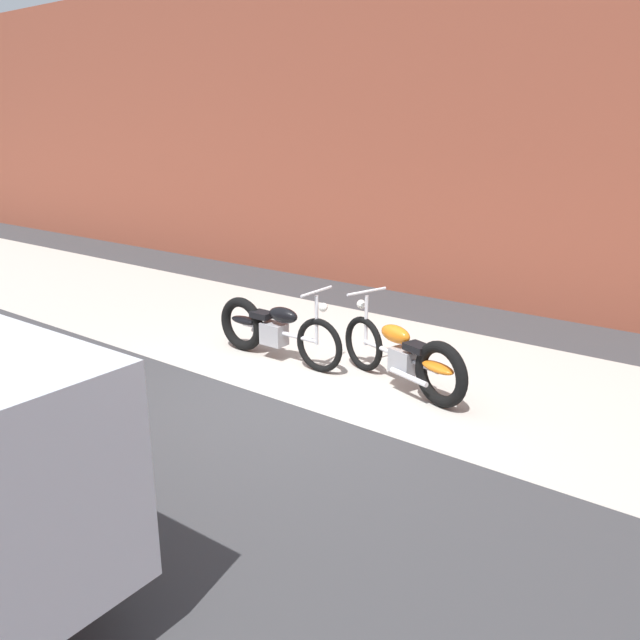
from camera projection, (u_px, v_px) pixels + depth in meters
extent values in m
plane|color=#38383A|center=(276.00, 399.00, 7.03)|extent=(80.00, 80.00, 0.00)
cube|color=#B2ADA3|center=(363.00, 355.00, 8.37)|extent=(36.00, 3.50, 0.01)
cube|color=brown|center=(486.00, 125.00, 10.15)|extent=(36.00, 0.50, 5.81)
torus|color=black|center=(319.00, 345.00, 7.73)|extent=(0.68, 0.08, 0.68)
torus|color=black|center=(242.00, 324.00, 8.48)|extent=(0.73, 0.13, 0.73)
cylinder|color=silver|center=(279.00, 332.00, 8.10)|extent=(1.24, 0.06, 0.06)
cube|color=#99999E|center=(274.00, 334.00, 8.16)|extent=(0.32, 0.22, 0.28)
ellipsoid|color=black|center=(283.00, 315.00, 7.98)|extent=(0.44, 0.19, 0.20)
ellipsoid|color=black|center=(244.00, 320.00, 8.44)|extent=(0.44, 0.18, 0.10)
cube|color=black|center=(262.00, 315.00, 8.21)|extent=(0.28, 0.20, 0.08)
cylinder|color=silver|center=(317.00, 320.00, 7.67)|extent=(0.04, 0.04, 0.62)
cylinder|color=silver|center=(317.00, 291.00, 7.56)|extent=(0.04, 0.58, 0.03)
sphere|color=white|center=(323.00, 307.00, 7.56)|extent=(0.11, 0.11, 0.11)
cylinder|color=silver|center=(268.00, 333.00, 8.44)|extent=(0.55, 0.06, 0.06)
torus|color=black|center=(363.00, 344.00, 7.79)|extent=(0.67, 0.28, 0.68)
torus|color=black|center=(441.00, 374.00, 6.77)|extent=(0.74, 0.34, 0.73)
cylinder|color=silver|center=(400.00, 356.00, 7.27)|extent=(1.19, 0.43, 0.06)
cube|color=#99999E|center=(404.00, 361.00, 7.22)|extent=(0.37, 0.31, 0.28)
ellipsoid|color=orange|center=(396.00, 334.00, 7.26)|extent=(0.48, 0.31, 0.20)
ellipsoid|color=orange|center=(438.00, 368.00, 6.79)|extent=(0.47, 0.30, 0.10)
cube|color=black|center=(417.00, 347.00, 7.00)|extent=(0.33, 0.28, 0.08)
cylinder|color=silver|center=(366.00, 320.00, 7.67)|extent=(0.06, 0.06, 0.62)
cylinder|color=silver|center=(367.00, 291.00, 7.56)|extent=(0.21, 0.56, 0.03)
sphere|color=white|center=(361.00, 304.00, 7.69)|extent=(0.11, 0.11, 0.11)
cylinder|color=silver|center=(409.00, 377.00, 6.97)|extent=(0.54, 0.22, 0.06)
cylinder|color=black|center=(26.00, 507.00, 4.26)|extent=(0.90, 0.29, 0.90)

